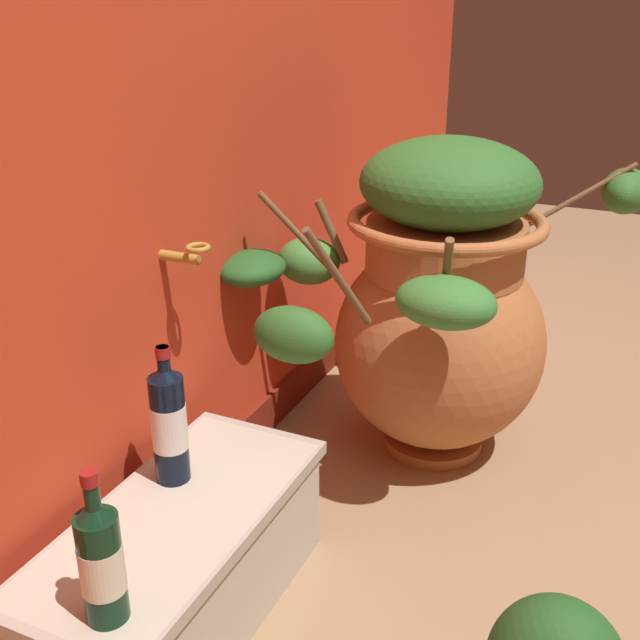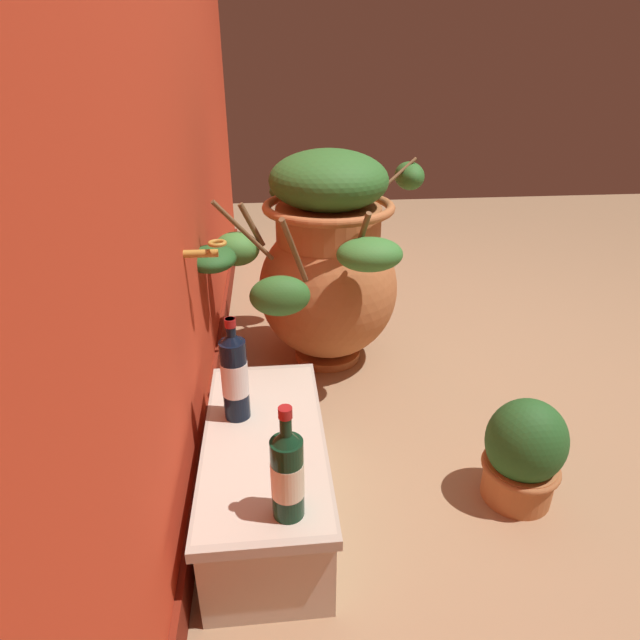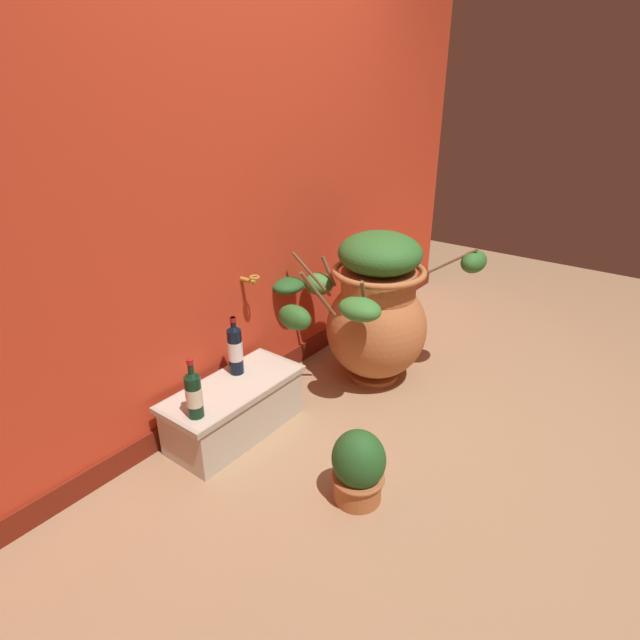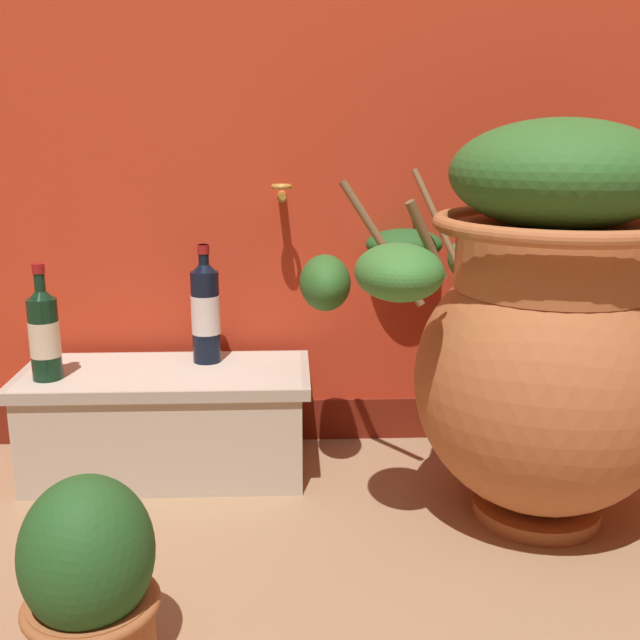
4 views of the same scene
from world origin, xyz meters
The scene contains 7 objects.
ground_plane centered at (0.00, 0.00, 0.00)m, with size 7.00×7.00×0.00m, color #9E7A56.
back_wall centered at (0.00, 1.20, 1.29)m, with size 4.40×0.33×2.60m.
terracotta_urn centered at (0.47, 0.61, 0.46)m, with size 1.00×1.03×0.92m.
stone_ledge centered at (-0.43, 0.89, 0.16)m, with size 0.75×0.34×0.28m.
wine_bottle_left centered at (-0.33, 0.96, 0.43)m, with size 0.08×0.08×0.32m.
wine_bottle_middle centered at (-0.72, 0.83, 0.41)m, with size 0.08×0.08×0.29m.
potted_shrub centered at (-0.44, 0.12, 0.17)m, with size 0.23×0.24×0.35m.
Camera 2 is at (-1.61, 0.85, 1.22)m, focal length 29.33 mm.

